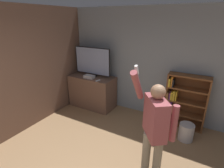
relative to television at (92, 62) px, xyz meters
name	(u,v)px	position (x,y,z in m)	size (l,w,h in m)	color
wall_back	(156,65)	(1.64, 0.35, 0.04)	(6.62, 0.09, 2.70)	gray
wall_side_brick	(40,66)	(-0.70, -1.15, 0.04)	(0.06, 4.53, 2.70)	brown
tv_ledge	(93,91)	(0.00, -0.05, -0.86)	(1.26, 0.62, 0.90)	brown
television	(92,62)	(0.00, 0.00, 0.00)	(1.09, 0.22, 0.80)	black
game_console	(89,77)	(0.02, -0.20, -0.37)	(0.28, 0.18, 0.08)	silver
remote_loose	(98,81)	(0.35, -0.27, -0.40)	(0.07, 0.14, 0.02)	white
bookshelf	(182,101)	(2.37, 0.17, -0.70)	(0.89, 0.28, 1.26)	brown
person	(155,125)	(2.23, -1.62, -0.34)	(0.61, 0.56, 1.87)	gray
waste_bin	(186,132)	(2.60, -0.36, -1.13)	(0.30, 0.30, 0.37)	#B7B7BC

